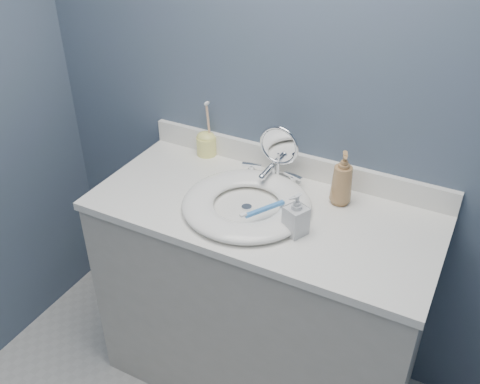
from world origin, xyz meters
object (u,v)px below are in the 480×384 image
Objects in this scene: soap_bottle_clear at (296,214)px; toothbrush_holder at (206,142)px; soap_bottle_amber at (342,178)px; makeup_mirror at (279,152)px.

toothbrush_holder is at bearing 173.97° from soap_bottle_clear.
soap_bottle_amber is 0.25m from soap_bottle_clear.
makeup_mirror reaches higher than soap_bottle_clear.
soap_bottle_clear is (-0.07, -0.24, -0.03)m from soap_bottle_amber.
soap_bottle_amber is at bearing -8.06° from toothbrush_holder.
soap_bottle_amber is (0.25, -0.03, -0.02)m from makeup_mirror.
toothbrush_holder is at bearing 172.31° from makeup_mirror.
soap_bottle_clear is 0.64× the size of toothbrush_holder.
soap_bottle_clear is at bearing -127.35° from soap_bottle_amber.
makeup_mirror is at bearing -9.24° from toothbrush_holder.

